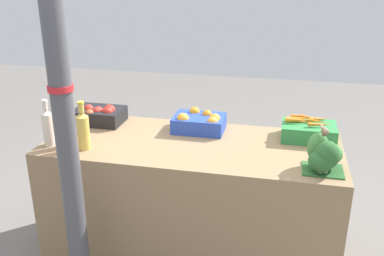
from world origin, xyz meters
name	(u,v)px	position (x,y,z in m)	size (l,w,h in m)	color
ground_plane	(192,251)	(0.00, 0.00, 0.00)	(10.00, 10.00, 0.00)	slate
market_table	(192,200)	(0.00, 0.00, 0.42)	(1.86, 0.78, 0.83)	#937551
support_pole	(63,111)	(-0.51, -0.62, 1.21)	(0.13, 0.13, 2.42)	#4C4C51
apple_crate	(100,115)	(-0.72, 0.22, 0.89)	(0.34, 0.25, 0.14)	black
orange_crate	(199,122)	(0.00, 0.22, 0.89)	(0.34, 0.25, 0.14)	#2847B7
carrot_crate	(308,131)	(0.72, 0.22, 0.89)	(0.34, 0.25, 0.14)	#2D8442
broccoli_pile	(324,155)	(0.78, -0.23, 0.93)	(0.22, 0.21, 0.20)	#2D602D
juice_bottle_cloudy	(48,127)	(-0.86, -0.23, 0.95)	(0.07, 0.07, 0.30)	beige
juice_bottle_ruby	(64,128)	(-0.74, -0.23, 0.96)	(0.06, 0.06, 0.30)	#B2333D
juice_bottle_golden	(83,129)	(-0.62, -0.23, 0.96)	(0.08, 0.08, 0.30)	gold
sparrow_bird	(325,131)	(0.77, -0.22, 1.06)	(0.05, 0.14, 0.05)	#4C3D2D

